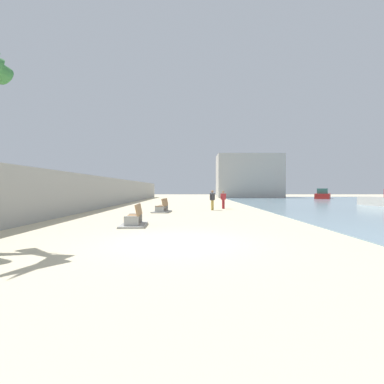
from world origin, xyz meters
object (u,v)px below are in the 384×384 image
object	(u,v)px
boat_far_left	(324,195)
person_standing	(214,199)
bench_far	(164,209)
person_walking	(225,198)
bench_near	(136,220)

from	to	relation	value
boat_far_left	person_standing	bearing A→B (deg)	-128.06
bench_far	person_walking	world-z (taller)	person_walking
bench_far	person_standing	distance (m)	4.24
bench_near	bench_far	distance (m)	7.65
bench_far	person_walking	distance (m)	5.95
person_walking	bench_near	bearing A→B (deg)	-115.04
bench_near	bench_far	world-z (taller)	same
boat_far_left	person_walking	bearing A→B (deg)	-128.40
person_standing	boat_far_left	world-z (taller)	boat_far_left
bench_far	person_standing	size ratio (longest dim) A/B	1.43
bench_near	bench_far	xyz separation A→B (m)	(0.48, 7.64, 0.00)
bench_far	person_standing	xyz separation A→B (m)	(3.72, 1.93, 0.66)
person_walking	boat_far_left	size ratio (longest dim) A/B	0.28
bench_far	boat_far_left	xyz separation A→B (m)	(23.78, 27.55, 0.42)
person_standing	person_walking	bearing A→B (deg)	57.54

